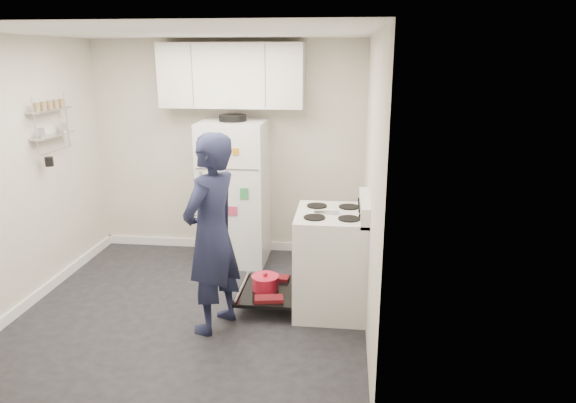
# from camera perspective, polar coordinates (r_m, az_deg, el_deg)

# --- Properties ---
(room) EXTENTS (3.21, 3.21, 2.51)m
(room) POSITION_cam_1_polar(r_m,az_deg,el_deg) (4.67, -11.21, 1.90)
(room) COLOR black
(room) RESTS_ON ground
(electric_range) EXTENTS (0.66, 0.76, 1.10)m
(electric_range) POSITION_cam_1_polar(r_m,az_deg,el_deg) (4.81, 4.66, -6.73)
(electric_range) COLOR silver
(electric_range) RESTS_ON ground
(open_oven_door) EXTENTS (0.55, 0.70, 0.21)m
(open_oven_door) POSITION_cam_1_polar(r_m,az_deg,el_deg) (4.98, -2.37, -9.51)
(open_oven_door) COLOR black
(open_oven_door) RESTS_ON ground
(refrigerator) EXTENTS (0.72, 0.74, 1.69)m
(refrigerator) POSITION_cam_1_polar(r_m,az_deg,el_deg) (5.87, -5.92, 1.06)
(refrigerator) COLOR white
(refrigerator) RESTS_ON ground
(upper_cabinets) EXTENTS (1.60, 0.33, 0.70)m
(upper_cabinets) POSITION_cam_1_polar(r_m,az_deg,el_deg) (5.86, -6.27, 13.75)
(upper_cabinets) COLOR silver
(upper_cabinets) RESTS_ON room
(wall_shelf_rack) EXTENTS (0.14, 0.60, 0.61)m
(wall_shelf_rack) POSITION_cam_1_polar(r_m,az_deg,el_deg) (5.62, -24.81, 7.95)
(wall_shelf_rack) COLOR #B2B2B7
(wall_shelf_rack) RESTS_ON room
(person) EXTENTS (0.62, 0.74, 1.73)m
(person) POSITION_cam_1_polar(r_m,az_deg,el_deg) (4.38, -8.48, -3.63)
(person) COLOR #191D38
(person) RESTS_ON ground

